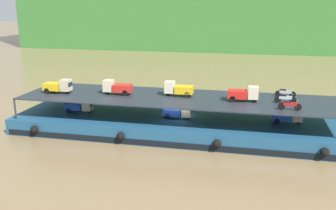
% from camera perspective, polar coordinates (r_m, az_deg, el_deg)
% --- Properties ---
extents(ground_plane, '(400.00, 400.00, 0.00)m').
position_cam_1_polar(ground_plane, '(36.59, 1.45, -4.17)').
color(ground_plane, olive).
extents(cargo_barge, '(31.47, 8.98, 1.50)m').
position_cam_1_polar(cargo_barge, '(36.32, 1.45, -3.07)').
color(cargo_barge, navy).
rests_on(cargo_barge, ground).
extents(cargo_rack, '(29.87, 7.60, 2.00)m').
position_cam_1_polar(cargo_rack, '(35.60, 1.49, 1.06)').
color(cargo_rack, '#232833').
rests_on(cargo_rack, cargo_barge).
extents(mini_truck_lower_stern, '(2.78, 1.27, 1.38)m').
position_cam_1_polar(mini_truck_lower_stern, '(38.74, -13.20, -0.08)').
color(mini_truck_lower_stern, '#1E47B7').
rests_on(mini_truck_lower_stern, cargo_barge).
extents(mini_truck_lower_aft, '(2.77, 1.25, 1.38)m').
position_cam_1_polar(mini_truck_lower_aft, '(35.68, 1.58, -0.98)').
color(mini_truck_lower_aft, '#1E47B7').
rests_on(mini_truck_lower_aft, cargo_barge).
extents(mini_truck_lower_mid, '(2.76, 1.23, 1.38)m').
position_cam_1_polar(mini_truck_lower_mid, '(35.95, 17.62, -1.59)').
color(mini_truck_lower_mid, '#1E47B7').
rests_on(mini_truck_lower_mid, cargo_barge).
extents(mini_truck_upper_stern, '(2.74, 1.20, 1.38)m').
position_cam_1_polar(mini_truck_upper_stern, '(38.74, -16.25, 2.76)').
color(mini_truck_upper_stern, gold).
rests_on(mini_truck_upper_stern, cargo_rack).
extents(mini_truck_upper_mid, '(2.78, 1.26, 1.38)m').
position_cam_1_polar(mini_truck_upper_mid, '(36.99, -7.73, 2.66)').
color(mini_truck_upper_mid, red).
rests_on(mini_truck_upper_mid, cargo_rack).
extents(mini_truck_upper_fore, '(2.76, 1.23, 1.38)m').
position_cam_1_polar(mini_truck_upper_fore, '(36.02, 1.56, 2.46)').
color(mini_truck_upper_fore, gold).
rests_on(mini_truck_upper_fore, cargo_rack).
extents(mini_truck_upper_bow, '(2.77, 1.25, 1.38)m').
position_cam_1_polar(mini_truck_upper_bow, '(34.73, 11.36, 1.68)').
color(mini_truck_upper_bow, red).
rests_on(mini_truck_upper_bow, cargo_rack).
extents(motorcycle_upper_port, '(1.90, 0.55, 0.87)m').
position_cam_1_polar(motorcycle_upper_port, '(32.81, 17.89, -0.02)').
color(motorcycle_upper_port, black).
rests_on(motorcycle_upper_port, cargo_rack).
extents(motorcycle_upper_centre, '(1.90, 0.55, 0.87)m').
position_cam_1_polar(motorcycle_upper_centre, '(34.99, 17.27, 0.95)').
color(motorcycle_upper_centre, black).
rests_on(motorcycle_upper_centre, cargo_rack).
extents(motorcycle_upper_stbd, '(1.90, 0.55, 0.87)m').
position_cam_1_polar(motorcycle_upper_stbd, '(37.22, 17.28, 1.78)').
color(motorcycle_upper_stbd, black).
rests_on(motorcycle_upper_stbd, cargo_rack).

